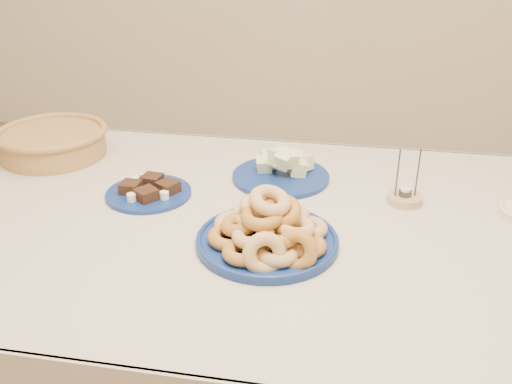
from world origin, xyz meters
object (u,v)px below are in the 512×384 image
donut_platter (268,232)px  wicker_basket (53,141)px  melon_plate (282,169)px  brownie_plate (149,191)px  dining_table (259,255)px  candle_holder (405,198)px

donut_platter → wicker_basket: size_ratio=0.92×
melon_plate → brownie_plate: (-0.34, -0.18, -0.01)m
dining_table → melon_plate: melon_plate is taller
dining_table → wicker_basket: bearing=157.4°
dining_table → donut_platter: size_ratio=4.28×
donut_platter → dining_table: bearing=108.6°
dining_table → brownie_plate: brownie_plate is taller
brownie_plate → wicker_basket: (-0.39, 0.22, 0.04)m
brownie_plate → wicker_basket: wicker_basket is taller
wicker_basket → brownie_plate: bearing=-29.1°
dining_table → candle_holder: (0.36, 0.16, 0.12)m
melon_plate → wicker_basket: (-0.73, 0.04, 0.02)m
melon_plate → candle_holder: 0.35m
melon_plate → candle_holder: candle_holder is taller
donut_platter → melon_plate: donut_platter is taller
candle_holder → brownie_plate: bearing=-173.2°
candle_holder → melon_plate: bearing=163.7°
dining_table → wicker_basket: 0.78m
dining_table → brownie_plate: 0.35m
candle_holder → dining_table: bearing=-156.3°
wicker_basket → dining_table: bearing=-22.6°
melon_plate → donut_platter: bearing=-86.9°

